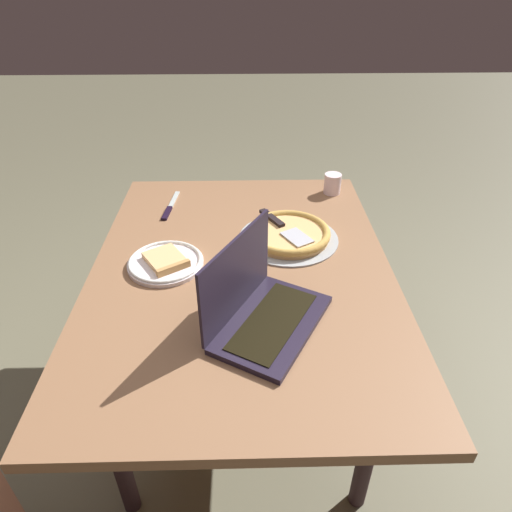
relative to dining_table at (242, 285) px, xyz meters
name	(u,v)px	position (x,y,z in m)	size (l,w,h in m)	color
ground_plane	(245,408)	(0.00, 0.00, -0.64)	(12.00, 12.00, 0.00)	#69664F
dining_table	(242,285)	(0.00, 0.00, 0.00)	(1.32, 0.96, 0.71)	#885F40
laptop	(260,306)	(-0.26, -0.05, 0.13)	(0.41, 0.36, 0.25)	black
pizza_plate	(166,262)	(0.02, 0.24, 0.09)	(0.24, 0.24, 0.04)	white
pizza_tray	(288,234)	(0.17, -0.16, 0.09)	(0.35, 0.35, 0.04)	#9FA5A8
table_knife	(170,208)	(0.40, 0.28, 0.08)	(0.24, 0.04, 0.01)	#B5C0BB
drink_cup	(332,183)	(0.53, -0.38, 0.12)	(0.07, 0.07, 0.08)	white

